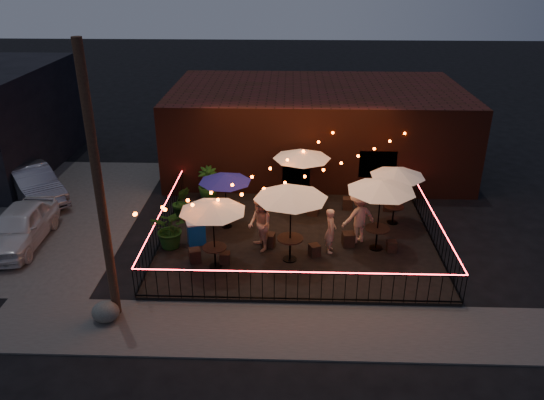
% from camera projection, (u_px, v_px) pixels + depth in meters
% --- Properties ---
extents(ground, '(110.00, 110.00, 0.00)m').
position_uv_depth(ground, '(297.00, 270.00, 18.07)').
color(ground, black).
rests_on(ground, ground).
extents(patio, '(10.00, 8.00, 0.15)m').
position_uv_depth(patio, '(296.00, 239.00, 19.85)').
color(patio, black).
rests_on(patio, ground).
extents(sidewalk, '(18.00, 2.50, 0.05)m').
position_uv_depth(sidewalk, '(298.00, 330.00, 15.10)').
color(sidewalk, '#423F3D').
rests_on(sidewalk, ground).
extents(parking_lot, '(11.00, 12.00, 0.02)m').
position_uv_depth(parking_lot, '(8.00, 213.00, 22.06)').
color(parking_lot, '#423F3D').
rests_on(parking_lot, ground).
extents(brick_building, '(14.00, 8.00, 4.00)m').
position_uv_depth(brick_building, '(316.00, 128.00, 26.27)').
color(brick_building, '#35160E').
rests_on(brick_building, ground).
extents(utility_pole, '(0.26, 0.26, 8.00)m').
position_uv_depth(utility_pole, '(99.00, 191.00, 14.20)').
color(utility_pole, '#311E14').
rests_on(utility_pole, ground).
extents(fence_front, '(10.00, 0.04, 1.04)m').
position_uv_depth(fence_front, '(298.00, 287.00, 15.97)').
color(fence_front, black).
rests_on(fence_front, patio).
extents(fence_left, '(0.04, 8.00, 1.04)m').
position_uv_depth(fence_left, '(163.00, 223.00, 19.76)').
color(fence_left, black).
rests_on(fence_left, patio).
extents(fence_right, '(0.04, 8.00, 1.04)m').
position_uv_depth(fence_right, '(433.00, 228.00, 19.45)').
color(fence_right, black).
rests_on(fence_right, patio).
extents(festoon_lights, '(10.02, 8.72, 1.32)m').
position_uv_depth(festoon_lights, '(269.00, 182.00, 18.59)').
color(festoon_lights, '#FF4003').
rests_on(festoon_lights, ground).
extents(cafe_table_0, '(2.93, 2.93, 2.44)m').
position_uv_depth(cafe_table_0, '(212.00, 207.00, 17.04)').
color(cafe_table_0, black).
rests_on(cafe_table_0, patio).
extents(cafe_table_1, '(2.51, 2.51, 2.21)m').
position_uv_depth(cafe_table_1, '(225.00, 179.00, 19.80)').
color(cafe_table_1, black).
rests_on(cafe_table_1, patio).
extents(cafe_table_2, '(2.76, 2.76, 2.74)m').
position_uv_depth(cafe_table_2, '(291.00, 194.00, 17.35)').
color(cafe_table_2, black).
rests_on(cafe_table_2, patio).
extents(cafe_table_3, '(2.40, 2.40, 2.58)m').
position_uv_depth(cafe_table_3, '(302.00, 155.00, 21.18)').
color(cafe_table_3, black).
rests_on(cafe_table_3, patio).
extents(cafe_table_4, '(3.07, 3.07, 2.65)m').
position_uv_depth(cafe_table_4, '(381.00, 187.00, 18.09)').
color(cafe_table_4, black).
rests_on(cafe_table_4, patio).
extents(cafe_table_5, '(2.76, 2.76, 2.33)m').
position_uv_depth(cafe_table_5, '(398.00, 173.00, 20.04)').
color(cafe_table_5, black).
rests_on(cafe_table_5, patio).
extents(bistro_chair_0, '(0.49, 0.49, 0.46)m').
position_uv_depth(bistro_chair_0, '(195.00, 255.00, 18.20)').
color(bistro_chair_0, black).
rests_on(bistro_chair_0, patio).
extents(bistro_chair_1, '(0.36, 0.36, 0.41)m').
position_uv_depth(bistro_chair_1, '(225.00, 258.00, 18.08)').
color(bistro_chair_1, black).
rests_on(bistro_chair_1, patio).
extents(bistro_chair_2, '(0.44, 0.44, 0.49)m').
position_uv_depth(bistro_chair_2, '(186.00, 212.00, 21.29)').
color(bistro_chair_2, black).
rests_on(bistro_chair_2, patio).
extents(bistro_chair_3, '(0.57, 0.57, 0.51)m').
position_uv_depth(bistro_chair_3, '(232.00, 208.00, 21.58)').
color(bistro_chair_3, black).
rests_on(bistro_chair_3, patio).
extents(bistro_chair_4, '(0.48, 0.48, 0.49)m').
position_uv_depth(bistro_chair_4, '(269.00, 240.00, 19.17)').
color(bistro_chair_4, black).
rests_on(bistro_chair_4, patio).
extents(bistro_chair_5, '(0.46, 0.46, 0.42)m').
position_uv_depth(bistro_chair_5, '(315.00, 250.00, 18.57)').
color(bistro_chair_5, black).
rests_on(bistro_chair_5, patio).
extents(bistro_chair_6, '(0.53, 0.53, 0.51)m').
position_uv_depth(bistro_chair_6, '(285.00, 205.00, 21.84)').
color(bistro_chair_6, black).
rests_on(bistro_chair_6, patio).
extents(bistro_chair_7, '(0.52, 0.52, 0.51)m').
position_uv_depth(bistro_chair_7, '(313.00, 209.00, 21.49)').
color(bistro_chair_7, black).
rests_on(bistro_chair_7, patio).
extents(bistro_chair_8, '(0.46, 0.46, 0.50)m').
position_uv_depth(bistro_chair_8, '(348.00, 239.00, 19.19)').
color(bistro_chair_8, black).
rests_on(bistro_chair_8, patio).
extents(bistro_chair_9, '(0.35, 0.35, 0.40)m').
position_uv_depth(bistro_chair_9, '(392.00, 246.00, 18.83)').
color(bistro_chair_9, black).
rests_on(bistro_chair_9, patio).
extents(bistro_chair_10, '(0.43, 0.43, 0.48)m').
position_uv_depth(bistro_chair_10, '(348.00, 203.00, 22.01)').
color(bistro_chair_10, black).
rests_on(bistro_chair_10, patio).
extents(bistro_chair_11, '(0.48, 0.48, 0.49)m').
position_uv_depth(bistro_chair_11, '(388.00, 205.00, 21.90)').
color(bistro_chair_11, black).
rests_on(bistro_chair_11, patio).
extents(patron_a, '(0.42, 0.62, 1.65)m').
position_uv_depth(patron_a, '(331.00, 230.00, 18.59)').
color(patron_a, tan).
rests_on(patron_a, patio).
extents(patron_b, '(1.06, 1.17, 1.98)m').
position_uv_depth(patron_b, '(260.00, 225.00, 18.64)').
color(patron_b, tan).
rests_on(patron_b, patio).
extents(patron_c, '(1.46, 1.15, 1.98)m').
position_uv_depth(patron_c, '(359.00, 217.00, 19.19)').
color(patron_c, tan).
rests_on(patron_c, patio).
extents(potted_shrub_a, '(1.60, 1.48, 1.48)m').
position_uv_depth(potted_shrub_a, '(171.00, 229.00, 18.89)').
color(potted_shrub_a, '#10350E').
rests_on(potted_shrub_a, patio).
extents(potted_shrub_b, '(0.88, 0.79, 1.33)m').
position_uv_depth(potted_shrub_b, '(181.00, 202.00, 21.11)').
color(potted_shrub_b, '#1B3910').
rests_on(potted_shrub_b, patio).
extents(potted_shrub_c, '(0.93, 0.93, 1.47)m').
position_uv_depth(potted_shrub_c, '(208.00, 184.00, 22.66)').
color(potted_shrub_c, '#1D3B11').
rests_on(potted_shrub_c, patio).
extents(cooler, '(0.78, 0.67, 0.87)m').
position_uv_depth(cooler, '(196.00, 233.00, 19.23)').
color(cooler, '#0D4EAE').
rests_on(cooler, patio).
extents(boulder, '(0.86, 0.73, 0.66)m').
position_uv_depth(boulder, '(106.00, 312.00, 15.38)').
color(boulder, '#4A4944').
rests_on(boulder, ground).
extents(car_white, '(1.89, 4.30, 1.44)m').
position_uv_depth(car_white, '(20.00, 227.00, 19.40)').
color(car_white, white).
rests_on(car_white, ground).
extents(car_silver, '(4.17, 4.41, 1.49)m').
position_uv_depth(car_silver, '(33.00, 184.00, 22.98)').
color(car_silver, '#A1A0A8').
rests_on(car_silver, ground).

